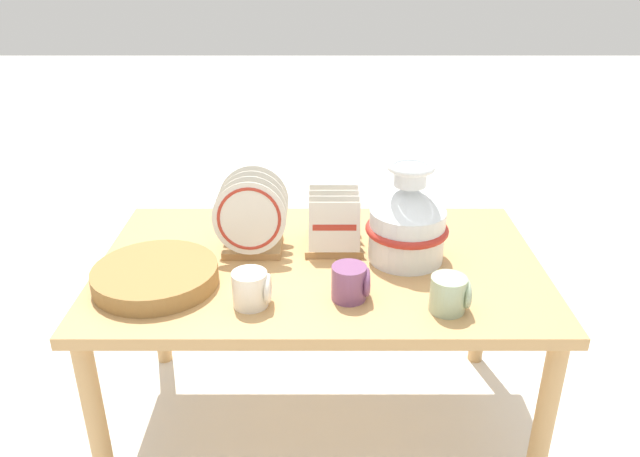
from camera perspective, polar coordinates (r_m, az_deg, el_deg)
ground_plane at (r=2.25m, az=0.00°, el=-17.20°), size 14.00×14.00×0.00m
display_table at (r=1.92m, az=0.00°, el=-4.86°), size 1.32×0.80×0.63m
ceramic_vase at (r=1.86m, az=8.00°, el=0.76°), size 0.25×0.25×0.31m
dish_rack_round_plates at (r=1.92m, az=-6.28°, el=0.72°), size 0.22×0.19×0.24m
dish_rack_square_plates at (r=1.94m, az=1.27°, el=-0.17°), size 0.18×0.18×0.18m
wicker_charger_stack at (r=1.81m, az=-14.81°, el=-4.23°), size 0.35×0.35×0.05m
mug_plum_glaze at (r=1.68m, az=2.85°, el=-4.95°), size 0.10×0.09×0.10m
mug_cream_glaze at (r=1.66m, az=-6.23°, el=-5.52°), size 0.10×0.09×0.10m
mug_sage_glaze at (r=1.66m, az=11.80°, el=-5.88°), size 0.10×0.09×0.10m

